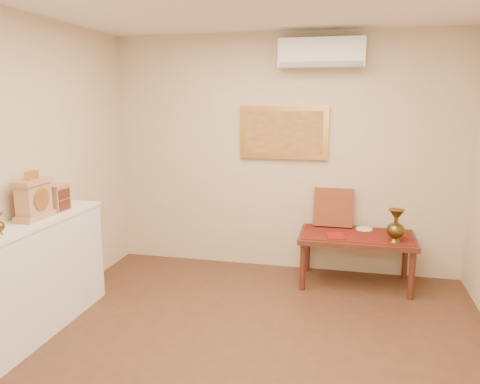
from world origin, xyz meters
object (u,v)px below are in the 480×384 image
(brass_urn_tall, at_px, (396,222))
(wooden_chest, at_px, (57,198))
(mantel_clock, at_px, (34,199))
(display_ledge, at_px, (20,285))
(low_table, at_px, (357,241))

(brass_urn_tall, xyz_separation_m, wooden_chest, (-3.03, -1.14, 0.34))
(mantel_clock, bearing_deg, wooden_chest, 87.55)
(display_ledge, height_order, low_table, display_ledge)
(brass_urn_tall, height_order, wooden_chest, wooden_chest)
(display_ledge, relative_size, mantel_clock, 4.93)
(display_ledge, relative_size, low_table, 1.68)
(display_ledge, bearing_deg, wooden_chest, 88.92)
(mantel_clock, bearing_deg, display_ledge, -89.55)
(low_table, bearing_deg, display_ledge, -144.90)
(brass_urn_tall, relative_size, mantel_clock, 0.99)
(mantel_clock, distance_m, wooden_chest, 0.30)
(display_ledge, bearing_deg, mantel_clock, 90.45)
(wooden_chest, bearing_deg, low_table, 26.32)
(brass_urn_tall, relative_size, display_ledge, 0.20)
(display_ledge, relative_size, wooden_chest, 8.28)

